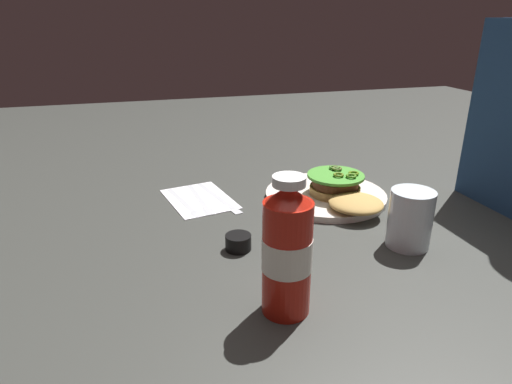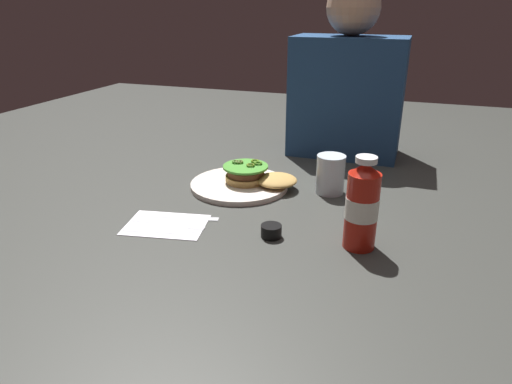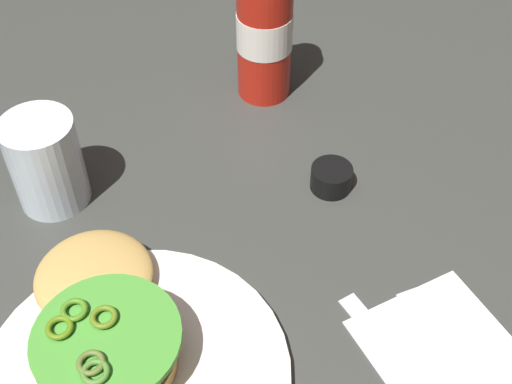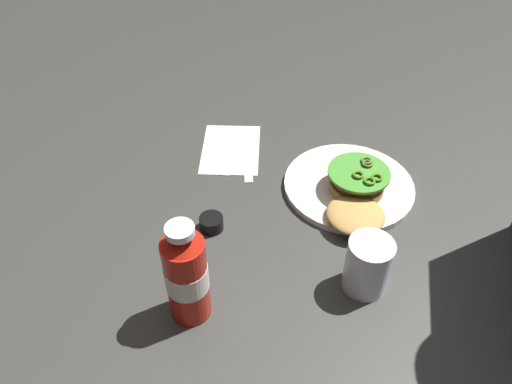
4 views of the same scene
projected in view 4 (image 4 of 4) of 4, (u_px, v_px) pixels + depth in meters
ground_plane at (291, 223)px, 0.97m from camera, size 3.00×3.00×0.00m
dinner_plate at (349, 186)px, 1.04m from camera, size 0.27×0.27×0.01m
burger_sandwich at (357, 192)px, 0.98m from camera, size 0.21×0.12×0.05m
ketchup_bottle at (186, 275)px, 0.76m from camera, size 0.07×0.07×0.20m
water_glass at (368, 265)px, 0.83m from camera, size 0.08×0.08×0.10m
condiment_cup at (211, 223)px, 0.95m from camera, size 0.05×0.05×0.03m
napkin at (231, 149)px, 1.14m from camera, size 0.20×0.16×0.00m
spoon_utensil at (213, 155)px, 1.12m from camera, size 0.18×0.06×0.00m
fork_utensil at (229, 153)px, 1.12m from camera, size 0.18×0.03×0.00m
butter_knife at (248, 155)px, 1.12m from camera, size 0.20×0.07×0.00m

